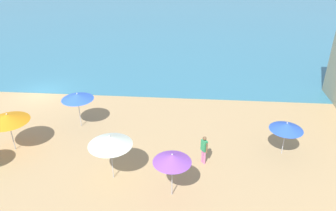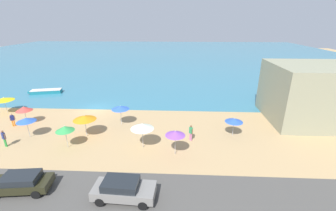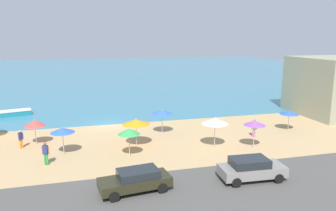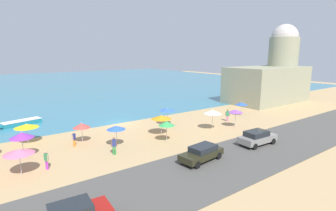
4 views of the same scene
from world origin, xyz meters
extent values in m
plane|color=tan|center=(0.00, 0.00, 0.00)|extent=(160.00, 160.00, 0.00)
cube|color=teal|center=(0.00, 55.00, 0.03)|extent=(150.00, 110.00, 0.05)
cube|color=#4D4B47|center=(0.00, -18.00, 0.03)|extent=(80.00, 8.00, 0.06)
cylinder|color=#B2B2B7|center=(11.57, -10.95, 1.04)|extent=(0.05, 0.05, 2.08)
cone|color=purple|center=(11.57, -10.95, 2.23)|extent=(1.86, 1.86, 0.40)
sphere|color=silver|center=(11.57, -10.95, 2.46)|extent=(0.08, 0.08, 0.08)
cylinder|color=#B2B2B7|center=(0.83, -10.28, 0.96)|extent=(0.05, 0.05, 1.92)
cone|color=green|center=(0.83, -10.28, 2.12)|extent=(1.78, 1.78, 0.49)
sphere|color=silver|center=(0.83, -10.28, 2.39)|extent=(0.08, 0.08, 0.08)
cylinder|color=#B2B2B7|center=(1.81, -7.84, 1.02)|extent=(0.05, 0.05, 2.03)
cone|color=orange|center=(1.81, -7.84, 2.20)|extent=(2.44, 2.44, 0.44)
sphere|color=silver|center=(1.81, -7.84, 2.45)|extent=(0.08, 0.08, 0.08)
cylinder|color=#B2B2B7|center=(-11.74, -1.84, 0.93)|extent=(0.05, 0.05, 1.86)
cone|color=yellow|center=(-11.74, -1.84, 2.01)|extent=(2.47, 2.47, 0.39)
sphere|color=silver|center=(-11.74, -1.84, 2.23)|extent=(0.08, 0.08, 0.08)
cylinder|color=#B2B2B7|center=(-4.31, -8.39, 0.96)|extent=(0.05, 0.05, 1.92)
cone|color=blue|center=(-4.31, -8.39, 2.08)|extent=(1.94, 1.94, 0.41)
sphere|color=silver|center=(-4.31, -8.39, 2.31)|extent=(0.08, 0.08, 0.08)
cylinder|color=#B2B2B7|center=(17.84, -6.93, 0.86)|extent=(0.05, 0.05, 1.73)
cone|color=blue|center=(17.84, -6.93, 1.87)|extent=(1.92, 1.92, 0.40)
sphere|color=silver|center=(17.84, -6.93, 2.10)|extent=(0.08, 0.08, 0.08)
cylinder|color=#B2B2B7|center=(-12.71, -6.15, 1.02)|extent=(0.05, 0.05, 2.04)
cone|color=purple|center=(-12.71, -6.15, 2.26)|extent=(2.10, 2.10, 0.55)
sphere|color=silver|center=(-12.71, -6.15, 2.56)|extent=(0.08, 0.08, 0.08)
cylinder|color=#B2B2B7|center=(8.35, -9.91, 1.08)|extent=(0.05, 0.05, 2.16)
cone|color=silver|center=(8.35, -9.91, 2.37)|extent=(2.28, 2.28, 0.51)
sphere|color=silver|center=(8.35, -9.91, 2.65)|extent=(0.08, 0.08, 0.08)
cylinder|color=#B2B2B7|center=(-13.42, -9.93, 0.93)|extent=(0.05, 0.05, 1.85)
cone|color=#DD678D|center=(-13.42, -9.93, 1.99)|extent=(2.32, 2.32, 0.38)
sphere|color=silver|center=(-13.42, -9.93, 2.21)|extent=(0.08, 0.08, 0.08)
cylinder|color=#B2B2B7|center=(-6.82, -5.04, 0.88)|extent=(0.05, 0.05, 1.75)
cone|color=#D9473E|center=(-6.82, -5.04, 1.96)|extent=(1.86, 1.86, 0.51)
sphere|color=silver|center=(-6.82, -5.04, 2.25)|extent=(0.08, 0.08, 0.08)
cylinder|color=#B2B2B7|center=(4.92, -4.78, 1.04)|extent=(0.05, 0.05, 2.08)
cone|color=blue|center=(4.92, -4.78, 2.21)|extent=(2.10, 2.10, 0.36)
sphere|color=silver|center=(4.92, -4.78, 2.42)|extent=(0.08, 0.08, 0.08)
cylinder|color=orange|center=(-8.00, -5.89, 0.39)|extent=(0.14, 0.14, 0.78)
cylinder|color=orange|center=(-7.88, -5.76, 0.39)|extent=(0.14, 0.14, 0.78)
cube|color=navy|center=(-7.94, -5.83, 1.09)|extent=(0.41, 0.41, 0.62)
sphere|color=tan|center=(-7.94, -5.83, 1.53)|extent=(0.22, 0.22, 0.22)
cylinder|color=tan|center=(-8.11, -6.00, 1.04)|extent=(0.09, 0.09, 0.56)
cylinder|color=tan|center=(-7.78, -5.66, 1.04)|extent=(0.09, 0.09, 0.56)
cylinder|color=purple|center=(-11.53, -9.95, 0.39)|extent=(0.14, 0.14, 0.79)
cylinder|color=purple|center=(-11.47, -10.11, 0.39)|extent=(0.14, 0.14, 0.79)
cube|color=#3A8D57|center=(-11.50, -10.03, 1.10)|extent=(0.33, 0.41, 0.62)
sphere|color=tan|center=(-11.50, -10.03, 1.54)|extent=(0.22, 0.22, 0.22)
cylinder|color=tan|center=(-11.58, -9.80, 1.05)|extent=(0.09, 0.09, 0.56)
cylinder|color=tan|center=(-11.42, -10.26, 1.05)|extent=(0.09, 0.09, 0.56)
cylinder|color=#CF73A4|center=(13.22, -8.29, 0.42)|extent=(0.14, 0.14, 0.85)
cylinder|color=#CF73A4|center=(13.11, -8.14, 0.42)|extent=(0.14, 0.14, 0.85)
cube|color=#31985E|center=(13.17, -8.21, 1.18)|extent=(0.39, 0.42, 0.67)
sphere|color=brown|center=(13.17, -8.21, 1.65)|extent=(0.22, 0.22, 0.22)
cylinder|color=brown|center=(13.31, -8.41, 1.13)|extent=(0.09, 0.09, 0.60)
cylinder|color=brown|center=(13.02, -8.02, 1.13)|extent=(0.09, 0.09, 0.60)
cylinder|color=green|center=(-5.41, -10.44, 0.43)|extent=(0.14, 0.14, 0.87)
cylinder|color=green|center=(-5.57, -10.36, 0.43)|extent=(0.14, 0.14, 0.87)
cube|color=navy|center=(-5.49, -10.40, 1.21)|extent=(0.42, 0.36, 0.69)
sphere|color=brown|center=(-5.49, -10.40, 1.69)|extent=(0.22, 0.22, 0.22)
cylinder|color=brown|center=(-5.28, -10.50, 1.16)|extent=(0.09, 0.09, 0.62)
cylinder|color=brown|center=(-5.71, -10.29, 1.16)|extent=(0.09, 0.09, 0.62)
cube|color=black|center=(0.24, -16.51, 0.68)|extent=(4.60, 2.27, 0.59)
cube|color=#1E2328|center=(0.46, -16.48, 1.22)|extent=(2.64, 1.83, 0.49)
cylinder|color=black|center=(-1.15, -17.51, 0.38)|extent=(0.66, 0.29, 0.64)
cylinder|color=black|center=(-1.35, -15.86, 0.38)|extent=(0.66, 0.29, 0.64)
cylinder|color=black|center=(1.83, -17.15, 0.38)|extent=(0.66, 0.29, 0.64)
cylinder|color=black|center=(1.64, -15.50, 0.38)|extent=(0.66, 0.29, 0.64)
cube|color=#1E2328|center=(-12.13, -19.26, 1.30)|extent=(2.35, 1.75, 0.55)
cylinder|color=black|center=(-10.51, -18.52, 0.38)|extent=(0.65, 0.27, 0.64)
cube|color=gray|center=(8.12, -16.84, 0.71)|extent=(4.46, 2.07, 0.66)
cube|color=#1E2328|center=(7.90, -16.83, 1.31)|extent=(2.53, 1.75, 0.54)
cylinder|color=black|center=(9.65, -16.05, 0.38)|extent=(0.65, 0.25, 0.64)
cylinder|color=black|center=(9.56, -17.79, 0.38)|extent=(0.65, 0.25, 0.64)
cylinder|color=black|center=(6.68, -15.89, 0.38)|extent=(0.65, 0.25, 0.64)
cylinder|color=black|center=(6.59, -17.64, 0.38)|extent=(0.65, 0.25, 0.64)
cube|color=#1B7582|center=(-11.22, 6.99, 0.33)|extent=(5.09, 2.58, 0.57)
cube|color=#1B7582|center=(-13.79, 6.36, 0.39)|extent=(0.62, 0.90, 0.34)
cube|color=silver|center=(-11.22, 6.99, 0.66)|extent=(5.11, 2.65, 0.08)
cube|color=gray|center=(31.77, -2.02, 3.51)|extent=(17.09, 9.14, 7.03)
cylinder|color=gray|center=(36.90, -2.02, 6.46)|extent=(5.91, 5.91, 12.93)
sphere|color=#B9AFA9|center=(36.90, -2.02, 12.93)|extent=(5.32, 5.32, 5.32)
camera|label=1|loc=(12.41, -23.43, 11.54)|focal=35.00mm
camera|label=2|loc=(11.82, -29.29, 11.91)|focal=24.00mm
camera|label=3|loc=(-2.67, -35.23, 9.52)|focal=35.00mm
camera|label=4|loc=(-15.41, -32.84, 9.68)|focal=28.00mm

